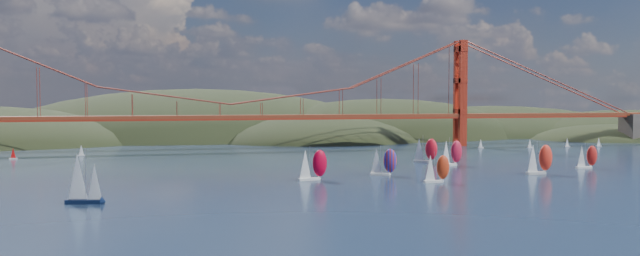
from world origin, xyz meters
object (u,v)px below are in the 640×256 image
object	(u,v)px
racer_4	(587,156)
racer_rwb	(383,161)
racer_3	(451,152)
racer_1	(436,168)
racer_2	(539,158)
sloop_navy	(82,179)
racer_0	(312,164)
racer_5	(425,150)

from	to	relation	value
racer_4	racer_rwb	world-z (taller)	racer_rwb
racer_3	racer_rwb	size ratio (longest dim) A/B	1.07
racer_1	racer_rwb	xyz separation A→B (m)	(-9.53, 19.91, 0.32)
racer_2	racer_3	world-z (taller)	racer_2
racer_1	sloop_navy	bearing A→B (deg)	-173.25
sloop_navy	racer_1	size ratio (longest dim) A/B	1.44
racer_rwb	racer_0	bearing A→B (deg)	-145.24
sloop_navy	racer_3	xyz separation A→B (m)	(120.81, 55.52, -0.84)
racer_2	racer_3	xyz separation A→B (m)	(-16.52, 30.42, -0.21)
sloop_navy	racer_5	distance (m)	135.19
racer_5	racer_rwb	size ratio (longest dim) A/B	1.07
racer_0	racer_rwb	size ratio (longest dim) A/B	1.06
sloop_navy	racer_3	size ratio (longest dim) A/B	1.25
racer_2	racer_3	size ratio (longest dim) A/B	1.04
sloop_navy	racer_5	bearing A→B (deg)	45.43
racer_0	racer_3	world-z (taller)	racer_3
racer_1	racer_4	world-z (taller)	racer_4
racer_0	racer_2	xyz separation A→B (m)	(75.44, -2.78, 0.24)
racer_2	racer_rwb	bearing A→B (deg)	166.13
sloop_navy	racer_2	size ratio (longest dim) A/B	1.20
racer_5	racer_rwb	distance (m)	45.57
sloop_navy	racer_0	world-z (taller)	sloop_navy
racer_3	racer_5	xyz separation A→B (m)	(-4.55, 13.45, 0.02)
racer_5	racer_2	bearing A→B (deg)	-34.98
racer_2	racer_rwb	world-z (taller)	racer_2
racer_2	racer_5	size ratio (longest dim) A/B	1.04
racer_rwb	sloop_navy	bearing A→B (deg)	-138.12
sloop_navy	racer_1	xyz separation A→B (m)	(96.27, 14.36, -1.48)
racer_1	racer_3	size ratio (longest dim) A/B	0.87
racer_2	racer_4	distance (m)	28.43
racer_3	racer_4	size ratio (longest dim) A/B	1.15
sloop_navy	racer_5	size ratio (longest dim) A/B	1.25
sloop_navy	racer_2	world-z (taller)	sloop_navy
racer_5	racer_rwb	xyz separation A→B (m)	(-29.54, -34.70, -0.34)
racer_5	racer_1	bearing A→B (deg)	-80.74
racer_0	racer_4	size ratio (longest dim) A/B	1.14
sloop_navy	racer_1	bearing A→B (deg)	23.24
racer_0	racer_5	bearing A→B (deg)	29.55
racer_0	racer_3	bearing A→B (deg)	17.60
racer_4	racer_5	bearing A→B (deg)	146.73
racer_2	racer_0	bearing A→B (deg)	174.30
racer_1	racer_3	world-z (taller)	racer_3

